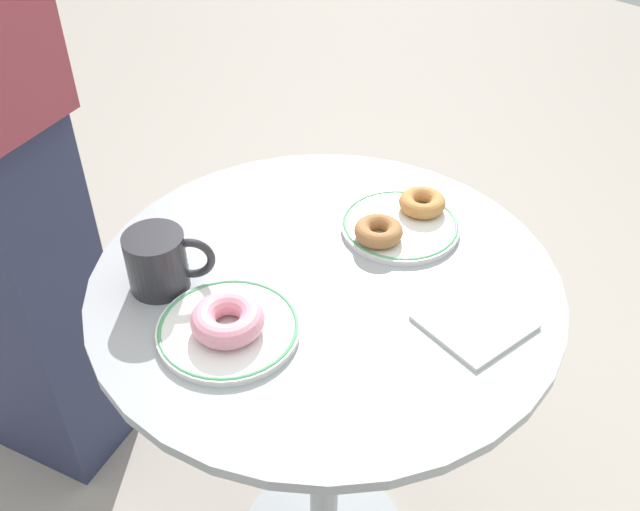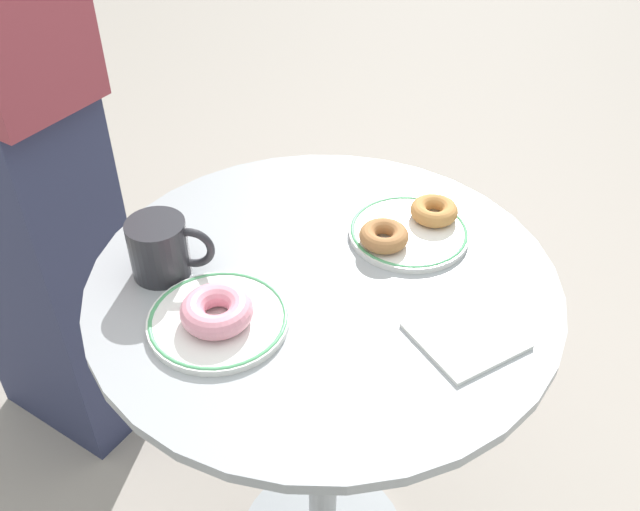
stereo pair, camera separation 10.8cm
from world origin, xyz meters
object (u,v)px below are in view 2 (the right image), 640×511
at_px(cafe_table, 323,379).
at_px(plate_right, 410,233).
at_px(donut_pink_frosted, 217,311).
at_px(donut_cinnamon, 386,237).
at_px(coffee_mug, 161,248).
at_px(paper_napkin, 465,336).
at_px(donut_old_fashioned, 436,212).
at_px(plate_left, 218,320).

relative_size(cafe_table, plate_right, 3.93).
xyz_separation_m(donut_pink_frosted, donut_cinnamon, (0.30, -0.02, -0.00)).
xyz_separation_m(donut_pink_frosted, coffee_mug, (-0.00, 0.15, 0.02)).
distance_m(plate_right, paper_napkin, 0.23).
bearing_deg(donut_old_fashioned, paper_napkin, -125.47).
distance_m(donut_pink_frosted, paper_napkin, 0.34).
xyz_separation_m(plate_right, donut_old_fashioned, (0.05, -0.00, 0.02)).
bearing_deg(paper_napkin, donut_old_fashioned, 54.53).
height_order(plate_right, donut_pink_frosted, donut_pink_frosted).
bearing_deg(donut_cinnamon, cafe_table, 177.71).
bearing_deg(plate_right, donut_old_fashioned, -1.23).
distance_m(paper_napkin, coffee_mug, 0.46).
bearing_deg(plate_right, paper_napkin, -114.25).
height_order(plate_right, paper_napkin, plate_right).
bearing_deg(cafe_table, paper_napkin, -69.96).
relative_size(plate_right, donut_pink_frosted, 1.91).
distance_m(plate_left, paper_napkin, 0.34).
bearing_deg(donut_old_fashioned, plate_right, 178.77).
xyz_separation_m(paper_napkin, coffee_mug, (-0.26, 0.37, 0.04)).
height_order(donut_pink_frosted, paper_napkin, donut_pink_frosted).
bearing_deg(cafe_table, plate_left, 174.80).
height_order(donut_cinnamon, coffee_mug, coffee_mug).
bearing_deg(plate_right, cafe_table, 179.12).
distance_m(donut_old_fashioned, donut_cinnamon, 0.11).
bearing_deg(plate_left, coffee_mug, 92.26).
relative_size(donut_old_fashioned, coffee_mug, 0.71).
distance_m(plate_left, donut_cinnamon, 0.29).
bearing_deg(paper_napkin, plate_right, 65.75).
xyz_separation_m(cafe_table, plate_right, (0.17, -0.00, 0.23)).
bearing_deg(plate_right, coffee_mug, 155.30).
relative_size(cafe_table, donut_old_fashioned, 9.81).
relative_size(plate_left, donut_old_fashioned, 2.56).
xyz_separation_m(donut_pink_frosted, donut_old_fashioned, (0.41, -0.01, -0.00)).
distance_m(cafe_table, coffee_mug, 0.36).
xyz_separation_m(plate_right, paper_napkin, (-0.10, -0.21, -0.00)).
relative_size(plate_left, paper_napkin, 1.52).
relative_size(plate_left, donut_pink_frosted, 1.97).
height_order(cafe_table, plate_left, plate_left).
distance_m(plate_left, plate_right, 0.35).
relative_size(cafe_table, donut_cinnamon, 9.81).
height_order(plate_left, donut_cinnamon, donut_cinnamon).
height_order(donut_pink_frosted, donut_cinnamon, donut_pink_frosted).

